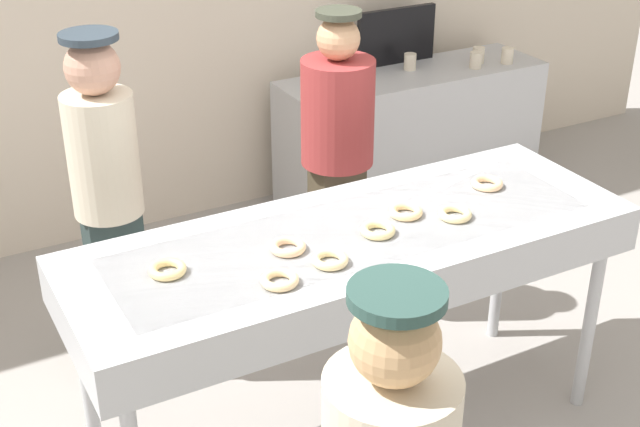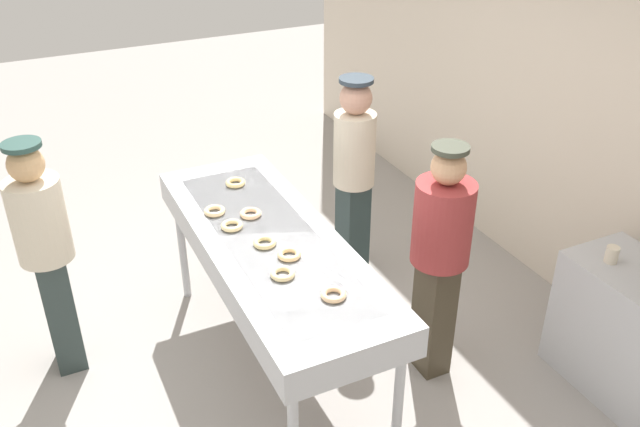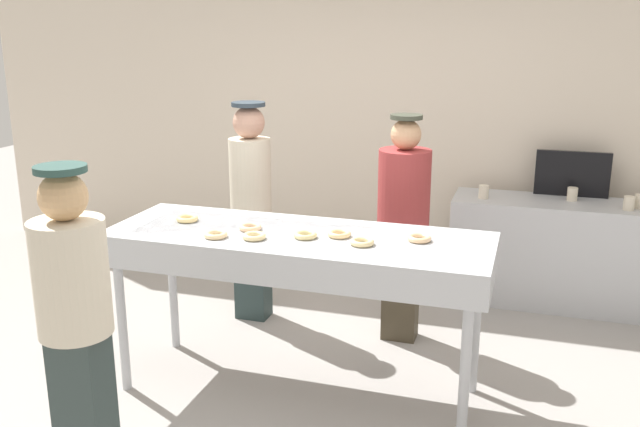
{
  "view_description": "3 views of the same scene",
  "coord_description": "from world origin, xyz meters",
  "px_view_note": "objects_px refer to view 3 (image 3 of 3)",
  "views": [
    {
      "loc": [
        -1.53,
        -2.54,
        2.61
      ],
      "look_at": [
        -0.04,
        0.2,
        1.0
      ],
      "focal_mm": 49.36,
      "sensor_mm": 36.0,
      "label": 1
    },
    {
      "loc": [
        3.23,
        -1.23,
        3.13
      ],
      "look_at": [
        -0.06,
        0.36,
        1.05
      ],
      "focal_mm": 38.17,
      "sensor_mm": 36.0,
      "label": 2
    },
    {
      "loc": [
        1.27,
        -3.59,
        2.18
      ],
      "look_at": [
        0.02,
        0.35,
        1.04
      ],
      "focal_mm": 38.68,
      "sensor_mm": 36.0,
      "label": 3
    }
  ],
  "objects_px": {
    "plain_donut_3": "(250,227)",
    "menu_display": "(572,174)",
    "plain_donut_2": "(339,234)",
    "paper_cup_0": "(640,202)",
    "customer_waiting": "(76,320)",
    "fryer_conveyor": "(298,249)",
    "worker_baker": "(403,214)",
    "plain_donut_5": "(419,238)",
    "plain_donut_6": "(362,242)",
    "worker_assistant": "(251,201)",
    "paper_cup_3": "(629,203)",
    "paper_cup_1": "(484,192)",
    "plain_donut_0": "(254,236)",
    "plain_donut_1": "(305,235)",
    "plain_donut_4": "(187,219)",
    "plain_donut_7": "(216,235)",
    "prep_counter": "(566,254)",
    "paper_cup_4": "(572,194)"
  },
  "relations": [
    {
      "from": "plain_donut_3",
      "to": "menu_display",
      "type": "distance_m",
      "value": 2.84
    },
    {
      "from": "plain_donut_2",
      "to": "paper_cup_0",
      "type": "height_order",
      "value": "plain_donut_2"
    },
    {
      "from": "plain_donut_2",
      "to": "customer_waiting",
      "type": "height_order",
      "value": "customer_waiting"
    },
    {
      "from": "fryer_conveyor",
      "to": "worker_baker",
      "type": "relative_size",
      "value": 1.4
    },
    {
      "from": "plain_donut_5",
      "to": "plain_donut_6",
      "type": "height_order",
      "value": "same"
    },
    {
      "from": "worker_assistant",
      "to": "paper_cup_3",
      "type": "height_order",
      "value": "worker_assistant"
    },
    {
      "from": "paper_cup_1",
      "to": "plain_donut_2",
      "type": "bearing_deg",
      "value": -110.05
    },
    {
      "from": "paper_cup_3",
      "to": "plain_donut_2",
      "type": "bearing_deg",
      "value": -134.02
    },
    {
      "from": "fryer_conveyor",
      "to": "paper_cup_0",
      "type": "xyz_separation_m",
      "value": [
        2.05,
        1.88,
        -0.01
      ]
    },
    {
      "from": "worker_assistant",
      "to": "paper_cup_0",
      "type": "xyz_separation_m",
      "value": [
        2.75,
        0.94,
        -0.02
      ]
    },
    {
      "from": "plain_donut_0",
      "to": "worker_baker",
      "type": "xyz_separation_m",
      "value": [
        0.65,
        1.09,
        -0.1
      ]
    },
    {
      "from": "plain_donut_3",
      "to": "paper_cup_1",
      "type": "xyz_separation_m",
      "value": [
        1.2,
        1.85,
        -0.13
      ]
    },
    {
      "from": "plain_donut_1",
      "to": "plain_donut_2",
      "type": "distance_m",
      "value": 0.19
    },
    {
      "from": "plain_donut_4",
      "to": "paper_cup_3",
      "type": "distance_m",
      "value": 3.23
    },
    {
      "from": "plain_donut_2",
      "to": "plain_donut_6",
      "type": "height_order",
      "value": "same"
    },
    {
      "from": "plain_donut_6",
      "to": "plain_donut_7",
      "type": "distance_m",
      "value": 0.83
    },
    {
      "from": "fryer_conveyor",
      "to": "plain_donut_3",
      "type": "xyz_separation_m",
      "value": [
        -0.29,
        -0.01,
        0.11
      ]
    },
    {
      "from": "plain_donut_3",
      "to": "worker_baker",
      "type": "distance_m",
      "value": 1.19
    },
    {
      "from": "plain_donut_7",
      "to": "customer_waiting",
      "type": "relative_size",
      "value": 0.08
    },
    {
      "from": "plain_donut_4",
      "to": "menu_display",
      "type": "xyz_separation_m",
      "value": [
        2.31,
        2.09,
        0.0
      ]
    },
    {
      "from": "plain_donut_0",
      "to": "worker_baker",
      "type": "relative_size",
      "value": 0.08
    },
    {
      "from": "plain_donut_2",
      "to": "paper_cup_3",
      "type": "height_order",
      "value": "plain_donut_2"
    },
    {
      "from": "plain_donut_2",
      "to": "plain_donut_5",
      "type": "relative_size",
      "value": 1.0
    },
    {
      "from": "plain_donut_2",
      "to": "plain_donut_4",
      "type": "distance_m",
      "value": 0.98
    },
    {
      "from": "fryer_conveyor",
      "to": "worker_baker",
      "type": "height_order",
      "value": "worker_baker"
    },
    {
      "from": "plain_donut_7",
      "to": "worker_assistant",
      "type": "height_order",
      "value": "worker_assistant"
    },
    {
      "from": "plain_donut_4",
      "to": "paper_cup_3",
      "type": "relative_size",
      "value": 1.28
    },
    {
      "from": "plain_donut_7",
      "to": "plain_donut_2",
      "type": "bearing_deg",
      "value": 18.65
    },
    {
      "from": "paper_cup_0",
      "to": "plain_donut_0",
      "type": "bearing_deg",
      "value": -137.7
    },
    {
      "from": "customer_waiting",
      "to": "plain_donut_5",
      "type": "bearing_deg",
      "value": 30.83
    },
    {
      "from": "plain_donut_3",
      "to": "worker_assistant",
      "type": "distance_m",
      "value": 1.04
    },
    {
      "from": "plain_donut_2",
      "to": "plain_donut_6",
      "type": "xyz_separation_m",
      "value": [
        0.16,
        -0.11,
        0.0
      ]
    },
    {
      "from": "plain_donut_1",
      "to": "menu_display",
      "type": "distance_m",
      "value": 2.66
    },
    {
      "from": "plain_donut_0",
      "to": "plain_donut_2",
      "type": "xyz_separation_m",
      "value": [
        0.45,
        0.19,
        0.0
      ]
    },
    {
      "from": "worker_assistant",
      "to": "plain_donut_0",
      "type": "bearing_deg",
      "value": 107.63
    },
    {
      "from": "fryer_conveyor",
      "to": "plain_donut_2",
      "type": "bearing_deg",
      "value": 4.46
    },
    {
      "from": "worker_baker",
      "to": "worker_assistant",
      "type": "xyz_separation_m",
      "value": [
        -1.14,
        0.02,
        -0.0
      ]
    },
    {
      "from": "paper_cup_0",
      "to": "fryer_conveyor",
      "type": "bearing_deg",
      "value": -137.47
    },
    {
      "from": "paper_cup_3",
      "to": "menu_display",
      "type": "xyz_separation_m",
      "value": [
        -0.4,
        0.34,
        0.13
      ]
    },
    {
      "from": "fryer_conveyor",
      "to": "plain_donut_5",
      "type": "distance_m",
      "value": 0.71
    },
    {
      "from": "fryer_conveyor",
      "to": "plain_donut_6",
      "type": "relative_size",
      "value": 16.63
    },
    {
      "from": "plain_donut_3",
      "to": "plain_donut_4",
      "type": "relative_size",
      "value": 1.0
    },
    {
      "from": "plain_donut_4",
      "to": "worker_baker",
      "type": "bearing_deg",
      "value": 36.55
    },
    {
      "from": "plain_donut_1",
      "to": "plain_donut_6",
      "type": "xyz_separation_m",
      "value": [
        0.34,
        -0.03,
        0.0
      ]
    },
    {
      "from": "plain_donut_4",
      "to": "paper_cup_0",
      "type": "bearing_deg",
      "value": 33.38
    },
    {
      "from": "paper_cup_3",
      "to": "customer_waiting",
      "type": "bearing_deg",
      "value": -130.62
    },
    {
      "from": "plain_donut_0",
      "to": "customer_waiting",
      "type": "xyz_separation_m",
      "value": [
        -0.42,
        -1.05,
        -0.12
      ]
    },
    {
      "from": "worker_baker",
      "to": "paper_cup_1",
      "type": "relative_size",
      "value": 15.25
    },
    {
      "from": "prep_counter",
      "to": "paper_cup_4",
      "type": "relative_size",
      "value": 16.97
    },
    {
      "from": "worker_baker",
      "to": "customer_waiting",
      "type": "bearing_deg",
      "value": 74.99
    }
  ]
}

